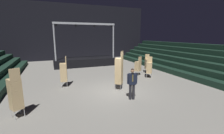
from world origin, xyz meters
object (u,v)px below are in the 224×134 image
Objects in this scene: stage_riser at (85,61)px; chair_stack_front_left at (119,71)px; man_with_tie at (132,82)px; chair_stack_mid_right at (148,64)px; chair_stack_front_right at (138,66)px; chair_stack_mid_centre at (149,67)px; chair_stack_mid_left at (64,72)px; chair_stack_rear_left at (15,93)px.

chair_stack_front_left is at bearing -87.90° from stage_riser.
man_with_tie is (0.33, -10.99, 0.46)m from stage_riser.
chair_stack_front_left reaches higher than chair_stack_mid_right.
chair_stack_mid_centre is (0.44, -1.07, 0.04)m from chair_stack_front_right.
chair_stack_mid_left is at bearing 37.26° from chair_stack_mid_centre.
chair_stack_rear_left is at bearing 15.08° from man_with_tie.
man_with_tie is 4.99m from chair_stack_mid_centre.
stage_riser is 11.00m from man_with_tie.
chair_stack_mid_centre is 0.81× the size of chair_stack_rear_left.
chair_stack_front_left reaches higher than chair_stack_mid_left.
stage_riser is at bearing -13.96° from chair_stack_mid_left.
chair_stack_front_left is 3.83m from chair_stack_mid_left.
chair_stack_mid_right is at bearing -115.40° from man_with_tie.
chair_stack_front_right is 0.80× the size of chair_stack_mid_left.
man_with_tie is at bearing -138.02° from chair_stack_front_left.
man_with_tie is 5.59m from chair_stack_rear_left.
chair_stack_front_right is at bearing -108.10° from man_with_tie.
chair_stack_rear_left is (-5.25, -10.87, 0.56)m from stage_riser.
chair_stack_mid_left is at bearing 25.70° from chair_stack_rear_left.
chair_stack_mid_left is (-6.44, -0.90, 0.21)m from chair_stack_front_right.
chair_stack_rear_left is at bearing 155.55° from chair_stack_mid_left.
chair_stack_front_right is (3.12, 4.56, -0.15)m from man_with_tie.
stage_riser reaches higher than chair_stack_mid_centre.
chair_stack_mid_centre is at bearing -22.26° from chair_stack_front_left.
chair_stack_mid_centre is 9.76m from chair_stack_rear_left.
man_with_tie is at bearing -32.88° from chair_stack_rear_left.
chair_stack_rear_left reaches higher than chair_stack_mid_centre.
chair_stack_front_left is 5.44m from chair_stack_mid_right.
chair_stack_mid_centre is (3.90, -7.50, 0.35)m from stage_riser.
chair_stack_mid_centre reaches higher than man_with_tie.
chair_stack_rear_left is (-2.27, -3.54, 0.04)m from chair_stack_mid_left.
chair_stack_front_left is 3.97m from chair_stack_mid_centre.
chair_stack_front_right is at bearing -73.87° from chair_stack_mid_left.
chair_stack_mid_left is 1.19× the size of chair_stack_mid_centre.
stage_riser is 3.29× the size of chair_stack_mid_left.
chair_stack_rear_left is at bearing 37.92° from chair_stack_mid_right.
chair_stack_front_left is at bearing -15.19° from chair_stack_rear_left.
man_with_tie is at bearing -129.59° from chair_stack_mid_left.
chair_stack_mid_right reaches higher than chair_stack_front_right.
chair_stack_mid_left reaches higher than chair_stack_mid_centre.
man_with_tie is at bearing 83.06° from chair_stack_mid_centre.
stage_riser is 8.46m from chair_stack_mid_centre.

